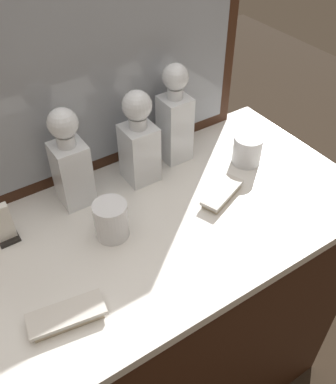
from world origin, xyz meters
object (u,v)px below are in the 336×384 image
crystal_decanter_far_left (71,167)px  crystal_decanter_center (175,123)px  crystal_decanter_rear (139,146)px  crystal_tumbler_center (111,221)px  silver_brush_center (222,194)px  silver_brush_far_right (67,316)px  napkin_holder (4,226)px  crystal_tumbler_front (247,151)px

crystal_decanter_far_left → crystal_decanter_center: bearing=2.6°
crystal_decanter_rear → crystal_tumbler_center: 0.24m
crystal_decanter_rear → silver_brush_center: size_ratio=1.76×
silver_brush_far_right → napkin_holder: (-0.03, 0.29, 0.03)m
crystal_decanter_center → silver_brush_far_right: (-0.51, -0.35, -0.11)m
silver_brush_center → napkin_holder: size_ratio=1.43×
crystal_decanter_rear → crystal_decanter_far_left: size_ratio=0.98×
napkin_holder → crystal_tumbler_center: bearing=-29.6°
crystal_decanter_center → silver_brush_center: (0.00, -0.23, -0.11)m
crystal_tumbler_center → napkin_holder: (-0.23, 0.13, 0.00)m
crystal_decanter_center → silver_brush_center: 0.25m
crystal_decanter_center → napkin_holder: bearing=-174.3°
crystal_decanter_center → crystal_tumbler_center: bearing=-149.6°
crystal_decanter_rear → silver_brush_center: (0.14, -0.20, -0.10)m
silver_brush_far_right → napkin_holder: bearing=96.2°
crystal_decanter_rear → silver_brush_center: 0.26m
crystal_decanter_rear → crystal_decanter_center: (0.14, 0.03, 0.01)m
silver_brush_far_right → silver_brush_center: 0.52m
crystal_decanter_center → crystal_decanter_far_left: bearing=-177.4°
crystal_tumbler_front → napkin_holder: (-0.70, 0.09, 0.01)m
crystal_decanter_rear → silver_brush_far_right: 0.50m
crystal_decanter_center → silver_brush_far_right: size_ratio=1.79×
crystal_decanter_center → silver_brush_center: bearing=-88.9°
crystal_decanter_far_left → napkin_holder: 0.22m
crystal_tumbler_center → crystal_tumbler_front: bearing=4.9°
crystal_decanter_center → crystal_tumbler_front: 0.23m
crystal_decanter_rear → crystal_tumbler_front: bearing=-20.4°
crystal_decanter_rear → crystal_tumbler_front: 0.33m
crystal_tumbler_front → silver_brush_center: (-0.16, -0.09, -0.03)m
crystal_decanter_center → crystal_tumbler_center: (-0.31, -0.18, -0.08)m
crystal_tumbler_center → napkin_holder: 0.26m
napkin_holder → crystal_decanter_rear: bearing=3.6°
crystal_decanter_far_left → silver_brush_center: bearing=-32.1°
crystal_decanter_rear → crystal_tumbler_center: crystal_decanter_rear is taller
crystal_decanter_rear → silver_brush_far_right: (-0.37, -0.32, -0.10)m
crystal_decanter_far_left → crystal_tumbler_front: (0.50, -0.13, -0.07)m
silver_brush_far_right → silver_brush_center: bearing=13.1°
crystal_tumbler_front → silver_brush_center: bearing=-152.1°
crystal_decanter_center → crystal_decanter_far_left: 0.33m
crystal_decanter_center → crystal_decanter_far_left: crystal_decanter_center is taller
silver_brush_far_right → napkin_holder: 0.30m
crystal_tumbler_front → silver_brush_center: 0.19m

